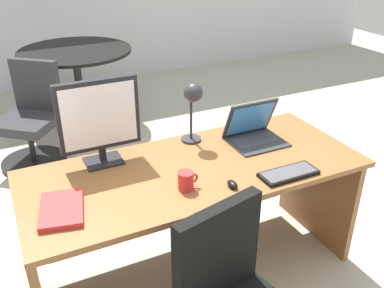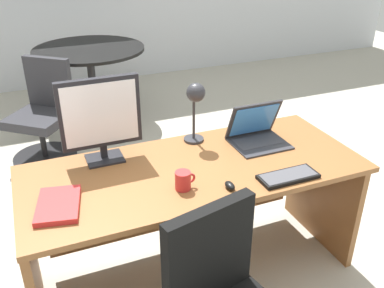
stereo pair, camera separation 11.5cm
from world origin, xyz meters
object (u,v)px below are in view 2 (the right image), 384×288
at_px(book, 58,205).
at_px(laptop, 256,130).
at_px(desk, 191,196).
at_px(keyboard, 288,176).
at_px(desk_lamp, 195,100).
at_px(coffee_mug, 183,180).
at_px(meeting_chair_near, 44,121).
at_px(mouse, 230,186).
at_px(meeting_table, 91,66).
at_px(monitor, 100,116).

bearing_deg(book, laptop, 11.85).
distance_m(desk, keyboard, 0.58).
distance_m(desk_lamp, coffee_mug, 0.56).
bearing_deg(book, meeting_chair_near, 88.42).
height_order(keyboard, book, book).
distance_m(mouse, book, 0.82).
xyz_separation_m(book, coffee_mug, (0.59, -0.07, 0.03)).
bearing_deg(meeting_table, book, -103.18).
bearing_deg(mouse, laptop, 47.06).
xyz_separation_m(laptop, mouse, (-0.38, -0.41, -0.06)).
bearing_deg(meeting_chair_near, mouse, -70.52).
xyz_separation_m(monitor, coffee_mug, (0.30, -0.44, -0.22)).
xyz_separation_m(monitor, book, (-0.29, -0.37, -0.25)).
relative_size(desk, desk_lamp, 4.95).
height_order(monitor, coffee_mug, monitor).
bearing_deg(desk_lamp, meeting_chair_near, 116.43).
xyz_separation_m(desk, meeting_chair_near, (-0.67, 1.80, -0.16)).
relative_size(laptop, desk_lamp, 0.86).
distance_m(mouse, coffee_mug, 0.23).
bearing_deg(desk_lamp, mouse, -94.19).
bearing_deg(mouse, desk_lamp, 85.81).
bearing_deg(monitor, meeting_table, 81.87).
bearing_deg(coffee_mug, laptop, 28.45).
bearing_deg(laptop, desk_lamp, 159.67).
bearing_deg(laptop, mouse, -132.94).
xyz_separation_m(monitor, laptop, (0.89, -0.12, -0.19)).
height_order(monitor, mouse, monitor).
bearing_deg(desk, meeting_chair_near, 110.43).
height_order(laptop, desk_lamp, desk_lamp).
bearing_deg(coffee_mug, mouse, -22.12).
bearing_deg(meeting_table, meeting_chair_near, -129.51).
relative_size(desk, monitor, 3.90).
distance_m(desk, meeting_table, 2.49).
bearing_deg(coffee_mug, meeting_chair_near, 104.80).
height_order(laptop, meeting_table, laptop).
xyz_separation_m(coffee_mug, meeting_table, (0.03, 2.72, -0.19)).
bearing_deg(keyboard, desk, 139.10).
relative_size(book, meeting_table, 0.28).
height_order(desk, desk_lamp, desk_lamp).
bearing_deg(desk_lamp, meeting_table, 95.60).
height_order(desk, monitor, monitor).
bearing_deg(desk_lamp, coffee_mug, -119.42).
bearing_deg(laptop, meeting_table, 103.19).
height_order(keyboard, meeting_chair_near, meeting_chair_near).
bearing_deg(meeting_table, coffee_mug, -90.61).
xyz_separation_m(monitor, meeting_table, (0.33, 2.28, -0.41)).
bearing_deg(keyboard, coffee_mug, 167.79).
bearing_deg(laptop, keyboard, -97.46).
xyz_separation_m(meeting_table, meeting_chair_near, (-0.57, -0.69, -0.24)).
distance_m(mouse, meeting_chair_near, 2.28).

